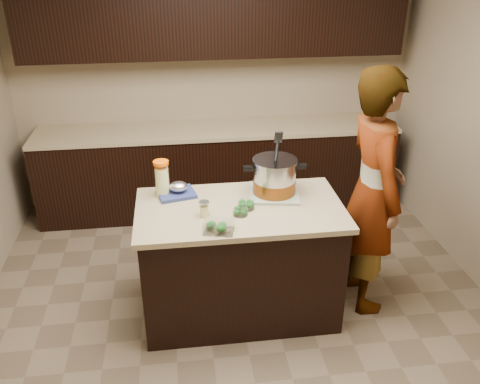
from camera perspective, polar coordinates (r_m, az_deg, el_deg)
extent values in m
plane|color=brown|center=(4.07, 0.00, -12.95)|extent=(4.00, 4.00, 0.00)
cube|color=tan|center=(5.27, -2.94, 12.97)|extent=(4.00, 0.04, 2.70)
cube|color=tan|center=(1.72, 9.43, -20.26)|extent=(4.00, 0.04, 2.70)
cube|color=black|center=(5.29, -2.43, 2.47)|extent=(3.60, 0.60, 0.86)
cube|color=tan|center=(5.12, -2.53, 7.07)|extent=(3.60, 0.63, 0.04)
cube|color=black|center=(4.99, -2.92, 19.20)|extent=(3.60, 0.35, 0.75)
cube|color=black|center=(3.81, 0.00, -7.96)|extent=(1.40, 0.75, 0.86)
cube|color=tan|center=(3.57, 0.00, -2.01)|extent=(1.46, 0.81, 0.04)
cube|color=#54754F|center=(3.75, 3.84, -0.11)|extent=(0.41, 0.41, 0.02)
cylinder|color=#B7B7BC|center=(3.69, 3.90, 1.70)|extent=(0.32, 0.32, 0.24)
cylinder|color=brown|center=(3.72, 3.87, 0.71)|extent=(0.32, 0.32, 0.10)
cylinder|color=#B7B7BC|center=(3.64, 3.96, 3.54)|extent=(0.34, 0.34, 0.02)
cube|color=black|center=(3.63, 0.95, 2.68)|extent=(0.08, 0.04, 0.03)
cube|color=black|center=(3.69, 6.88, 2.89)|extent=(0.08, 0.04, 0.03)
cylinder|color=black|center=(3.58, 4.10, 4.34)|extent=(0.03, 0.13, 0.30)
cylinder|color=#F0F093|center=(3.72, -8.72, 1.14)|extent=(0.12, 0.12, 0.22)
cylinder|color=white|center=(3.71, -8.74, 1.33)|extent=(0.13, 0.13, 0.25)
cylinder|color=#FF6205|center=(3.66, -8.88, 3.24)|extent=(0.13, 0.13, 0.02)
cylinder|color=#F0F093|center=(3.45, -4.02, -2.14)|extent=(0.08, 0.08, 0.08)
cylinder|color=white|center=(3.44, -4.03, -1.97)|extent=(0.09, 0.09, 0.10)
cylinder|color=silver|center=(3.41, -4.06, -1.12)|extent=(0.09, 0.09, 0.02)
cylinder|color=silver|center=(3.54, 0.69, -1.45)|extent=(0.15, 0.15, 0.06)
cylinder|color=silver|center=(3.46, 0.03, -2.23)|extent=(0.12, 0.12, 0.05)
cube|color=silver|center=(3.27, -2.39, -3.90)|extent=(0.22, 0.18, 0.07)
cube|color=navy|center=(3.75, -7.14, -0.19)|extent=(0.30, 0.26, 0.03)
ellipsoid|color=silver|center=(3.73, -6.92, 0.51)|extent=(0.14, 0.11, 0.07)
imported|color=gray|center=(3.82, 14.67, -0.09)|extent=(0.45, 0.68, 1.86)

